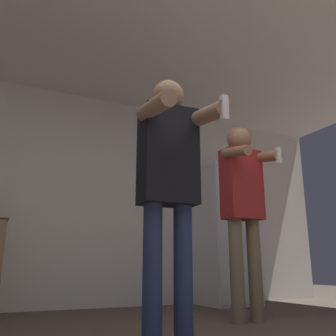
{
  "coord_description": "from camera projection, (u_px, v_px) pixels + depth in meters",
  "views": [
    {
      "loc": [
        -1.07,
        -1.24,
        0.45
      ],
      "look_at": [
        -0.11,
        0.73,
        1.03
      ],
      "focal_mm": 40.0,
      "sensor_mm": 36.0,
      "label": 1
    }
  ],
  "objects": [
    {
      "name": "wall_back",
      "position": [
        88.0,
        196.0,
        4.5
      ],
      "size": [
        7.0,
        0.06,
        2.55
      ],
      "color": "silver",
      "rests_on": "ground_plane"
    },
    {
      "name": "ceiling_slab",
      "position": [
        139.0,
        29.0,
        3.44
      ],
      "size": [
        7.0,
        3.67,
        0.05
      ],
      "color": "silver",
      "rests_on": "wall_back"
    },
    {
      "name": "refrigerator",
      "position": [
        224.0,
        234.0,
        4.79
      ],
      "size": [
        0.63,
        0.7,
        1.71
      ],
      "color": "white",
      "rests_on": "ground_plane"
    },
    {
      "name": "person_woman_foreground",
      "position": [
        169.0,
        174.0,
        2.24
      ],
      "size": [
        0.44,
        0.55,
        1.61
      ],
      "color": "navy",
      "rests_on": "ground_plane"
    },
    {
      "name": "person_man_side",
      "position": [
        243.0,
        199.0,
        3.38
      ],
      "size": [
        0.44,
        0.45,
        1.74
      ],
      "color": "#75664C",
      "rests_on": "ground_plane"
    }
  ]
}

